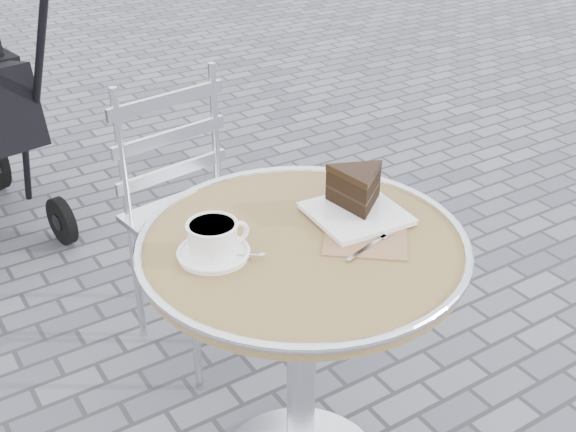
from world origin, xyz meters
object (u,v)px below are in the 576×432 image
cake_plate_set (358,194)px  bistro_chair (186,185)px  cafe_table (302,303)px  cappuccino_set (214,241)px

cake_plate_set → bistro_chair: (-0.12, 0.68, -0.24)m
cafe_table → cappuccino_set: 0.28m
cappuccino_set → cafe_table: bearing=-9.8°
cafe_table → bistro_chair: size_ratio=0.85×
cafe_table → cake_plate_set: size_ratio=2.36×
cake_plate_set → bistro_chair: bearing=104.3°
cafe_table → bistro_chair: 0.72m
bistro_chair → cafe_table: bearing=-102.1°
cappuccino_set → cake_plate_set: cake_plate_set is taller
cappuccino_set → bistro_chair: (0.24, 0.67, -0.23)m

